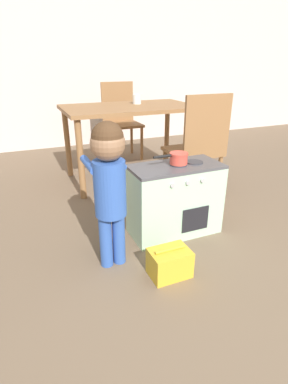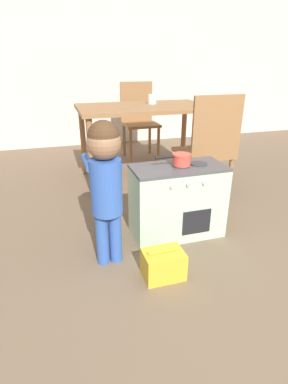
# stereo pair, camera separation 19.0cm
# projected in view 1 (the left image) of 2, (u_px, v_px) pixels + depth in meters

# --- Properties ---
(ground_plane) EXTENTS (16.00, 16.00, 0.00)m
(ground_plane) POSITION_uv_depth(u_px,v_px,m) (288.00, 316.00, 1.46)
(ground_plane) COLOR brown
(wall_back) EXTENTS (10.00, 0.06, 2.60)m
(wall_back) POSITION_uv_depth(u_px,v_px,m) (89.00, 50.00, 4.09)
(wall_back) COLOR beige
(wall_back) RESTS_ON ground_plane
(play_kitchen) EXTENTS (0.63, 0.32, 0.52)m
(play_kitchen) POSITION_uv_depth(u_px,v_px,m) (175.00, 200.00, 2.10)
(play_kitchen) COLOR #B2DBB7
(play_kitchen) RESTS_ON ground_plane
(toy_pot) EXTENTS (0.25, 0.12, 0.08)m
(toy_pot) POSITION_uv_depth(u_px,v_px,m) (178.00, 158.00, 1.98)
(toy_pot) COLOR #E04C3D
(toy_pot) RESTS_ON play_kitchen
(child_figure) EXTENTS (0.21, 0.35, 0.87)m
(child_figure) POSITION_uv_depth(u_px,v_px,m) (109.00, 176.00, 1.63)
(child_figure) COLOR #335BB7
(child_figure) RESTS_ON ground_plane
(toy_basket) EXTENTS (0.23, 0.17, 0.18)m
(toy_basket) POSITION_uv_depth(u_px,v_px,m) (170.00, 263.00, 1.72)
(toy_basket) COLOR gold
(toy_basket) RESTS_ON ground_plane
(dining_table) EXTENTS (1.30, 0.77, 0.75)m
(dining_table) POSITION_uv_depth(u_px,v_px,m) (130.00, 116.00, 2.97)
(dining_table) COLOR olive
(dining_table) RESTS_ON ground_plane
(dining_chair_near) EXTENTS (0.41, 0.41, 0.92)m
(dining_chair_near) POSITION_uv_depth(u_px,v_px,m) (198.00, 146.00, 2.52)
(dining_chair_near) COLOR olive
(dining_chair_near) RESTS_ON ground_plane
(dining_chair_far) EXTENTS (0.41, 0.41, 0.92)m
(dining_chair_far) POSITION_uv_depth(u_px,v_px,m) (121.00, 119.00, 3.76)
(dining_chair_far) COLOR olive
(dining_chair_far) RESTS_ON ground_plane
(cup_on_table) EXTENTS (0.08, 0.08, 0.09)m
(cup_on_table) POSITION_uv_depth(u_px,v_px,m) (137.00, 99.00, 3.05)
(cup_on_table) COLOR white
(cup_on_table) RESTS_ON dining_table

